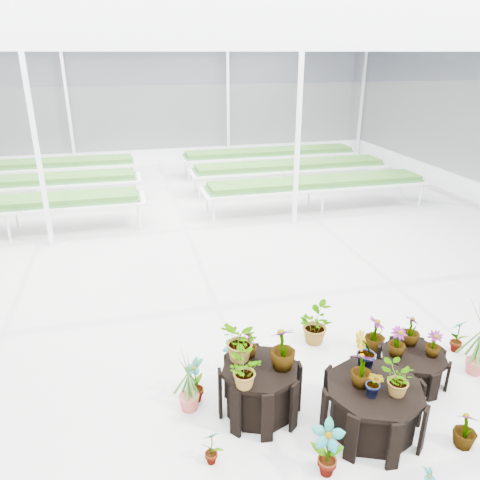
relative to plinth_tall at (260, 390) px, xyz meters
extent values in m
plane|color=gray|center=(-0.17, 2.43, -0.33)|extent=(24.00, 24.00, 0.00)
cylinder|color=black|center=(0.00, 0.00, 0.00)|extent=(1.08, 1.08, 0.67)
cylinder|color=black|center=(1.20, -0.60, -0.02)|extent=(1.29, 1.29, 0.62)
cylinder|color=black|center=(2.20, 0.10, -0.13)|extent=(0.95, 0.95, 0.41)
imported|color=#2F591F|center=(-0.19, 0.20, 0.61)|extent=(0.51, 0.57, 0.55)
imported|color=#2F591F|center=(0.26, -0.06, 0.62)|extent=(0.35, 0.35, 0.57)
imported|color=#2F591F|center=(-0.06, 0.25, 0.50)|extent=(0.20, 0.20, 0.34)
imported|color=#2F591F|center=(-0.29, -0.27, 0.55)|extent=(0.51, 0.51, 0.43)
imported|color=#2F591F|center=(1.05, -0.54, 0.51)|extent=(0.35, 0.35, 0.45)
imported|color=#2F591F|center=(1.35, -0.77, 0.48)|extent=(0.44, 0.42, 0.40)
imported|color=#2F591F|center=(1.20, -0.28, 0.55)|extent=(0.30, 0.25, 0.52)
imported|color=#2F591F|center=(1.09, -0.75, 0.47)|extent=(0.23, 0.25, 0.37)
imported|color=#2F591F|center=(1.94, 0.14, 0.28)|extent=(0.25, 0.25, 0.42)
imported|color=#2F591F|center=(2.41, 0.02, 0.25)|extent=(0.29, 0.29, 0.36)
imported|color=#2F591F|center=(2.27, 0.32, 0.30)|extent=(0.31, 0.31, 0.45)
imported|color=#2F591F|center=(-0.73, -0.62, -0.10)|extent=(0.26, 0.19, 0.47)
imported|color=#2F591F|center=(-0.74, 0.41, -0.02)|extent=(0.24, 0.34, 0.64)
imported|color=#2F591F|center=(0.42, -1.07, 0.01)|extent=(0.42, 0.35, 0.68)
imported|color=#2F591F|center=(2.11, -1.09, -0.10)|extent=(0.36, 0.36, 0.48)
imported|color=#2F591F|center=(3.23, 0.52, -0.05)|extent=(0.35, 0.28, 0.57)
imported|color=#2F591F|center=(2.04, 0.83, -0.05)|extent=(0.37, 0.37, 0.56)
imported|color=#2F591F|center=(1.24, 1.28, -0.02)|extent=(0.56, 0.62, 0.62)
imported|color=#2F591F|center=(-0.16, 0.82, -0.06)|extent=(0.32, 0.35, 0.55)
camera|label=1|loc=(-1.36, -4.44, 3.87)|focal=35.00mm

